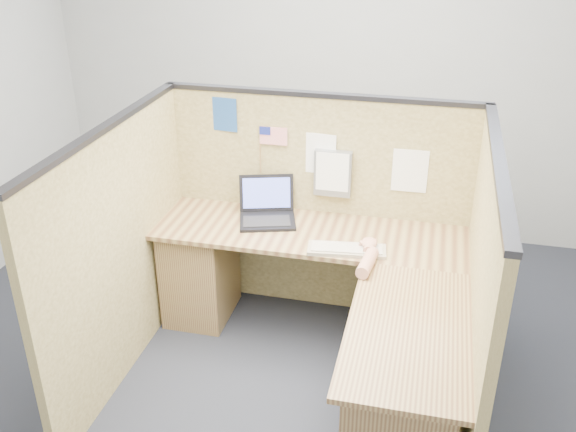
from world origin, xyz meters
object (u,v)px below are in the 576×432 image
(laptop, at_px, (270,209))
(mouse, at_px, (369,247))
(l_desk, at_px, (326,315))
(keyboard, at_px, (347,249))

(laptop, height_order, mouse, laptop)
(l_desk, relative_size, laptop, 4.52)
(l_desk, distance_m, mouse, 0.48)
(l_desk, bearing_deg, keyboard, 66.89)
(l_desk, height_order, laptop, laptop)
(laptop, relative_size, mouse, 3.85)
(l_desk, xyz_separation_m, keyboard, (0.08, 0.19, 0.35))
(mouse, bearing_deg, keyboard, -159.22)
(mouse, bearing_deg, l_desk, -131.10)
(keyboard, distance_m, mouse, 0.14)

